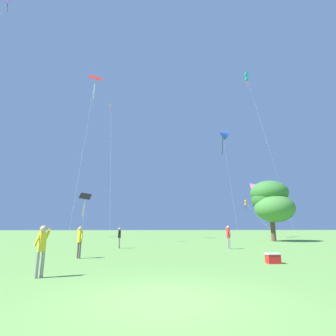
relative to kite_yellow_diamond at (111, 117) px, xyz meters
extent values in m
plane|color=#669947|center=(6.00, -38.03, -21.19)|extent=(400.00, 400.00, 0.00)
cube|color=yellow|center=(-0.24, 1.01, 2.65)|extent=(0.87, 1.10, 0.81)
cylinder|color=#3F382D|center=(-0.24, 1.01, 2.65)|extent=(0.75, 0.40, 0.39)
cylinder|color=red|center=(-0.07, 1.07, 1.68)|extent=(0.38, 0.18, 1.28)
cylinder|color=silver|center=(0.77, -3.86, -9.30)|extent=(2.03, 9.76, 23.77)
cone|color=blue|center=(20.70, -0.10, -2.44)|extent=(2.36, 2.33, 2.09)
cylinder|color=black|center=(20.59, -0.04, -4.79)|extent=(0.35, 0.24, 3.24)
cylinder|color=silver|center=(20.69, -2.59, -11.89)|extent=(0.02, 5.01, 18.58)
cube|color=orange|center=(26.70, 5.46, -14.40)|extent=(0.51, 0.49, 0.45)
cube|color=orange|center=(26.70, 5.46, -15.00)|extent=(0.51, 0.49, 0.45)
cylinder|color=#3F382D|center=(26.70, 5.46, -14.70)|extent=(0.03, 0.03, 0.86)
cylinder|color=black|center=(26.66, 5.35, -15.70)|extent=(0.15, 0.30, 1.24)
cylinder|color=silver|center=(27.57, 1.55, -17.98)|extent=(1.75, 7.84, 6.41)
cube|color=black|center=(-4.20, 3.56, -14.05)|extent=(2.10, 1.14, 1.43)
cylinder|color=#3F382D|center=(-4.20, 3.56, -14.05)|extent=(1.87, 0.31, 0.44)
cylinder|color=yellow|center=(-4.31, 3.47, -16.27)|extent=(0.36, 0.32, 3.00)
cylinder|color=silver|center=(-3.25, -1.29, -17.70)|extent=(1.92, 9.71, 6.98)
cube|color=red|center=(-1.70, -7.90, 2.78)|extent=(2.15, 1.13, 1.53)
cylinder|color=#3F382D|center=(-1.70, -7.90, 2.78)|extent=(1.59, 0.35, 0.64)
cylinder|color=silver|center=(-1.76, -7.77, 0.68)|extent=(0.24, 0.37, 2.91)
cylinder|color=silver|center=(-1.41, -13.19, -9.28)|extent=(0.59, 10.58, 23.82)
cube|color=pink|center=(24.77, -3.58, -12.95)|extent=(2.14, 1.21, 1.29)
cylinder|color=#3F382D|center=(24.77, -3.58, -12.95)|extent=(1.43, 0.59, 0.45)
cylinder|color=yellow|center=(24.68, -3.51, -14.65)|extent=(0.29, 0.25, 2.23)
cylinder|color=silver|center=(23.97, -8.97, -17.13)|extent=(1.61, 10.79, 8.12)
cube|color=teal|center=(24.11, -4.73, 7.42)|extent=(0.53, 0.64, 0.70)
cube|color=teal|center=(24.11, -4.73, 6.44)|extent=(0.53, 0.64, 0.70)
cylinder|color=#3F382D|center=(24.11, -4.73, 6.93)|extent=(0.04, 0.04, 1.40)
cylinder|color=red|center=(23.97, -4.92, 5.44)|extent=(0.40, 0.49, 1.73)
cylinder|color=silver|center=(25.32, -7.75, -7.20)|extent=(2.44, 6.05, 27.97)
cube|color=purple|center=(-9.73, -18.54, 5.01)|extent=(0.97, 0.72, 0.65)
cylinder|color=#3F382D|center=(-9.73, -18.54, 5.01)|extent=(0.87, 0.08, 0.18)
cylinder|color=black|center=(-9.58, -18.63, 3.97)|extent=(0.37, 0.23, 1.44)
cylinder|color=gray|center=(3.97, -23.12, -20.80)|extent=(0.10, 0.10, 0.77)
cylinder|color=gray|center=(3.95, -23.28, -20.80)|extent=(0.10, 0.10, 0.77)
cube|color=black|center=(3.96, -23.20, -20.13)|extent=(0.20, 0.22, 0.58)
cylinder|color=black|center=(3.98, -23.08, -19.99)|extent=(0.12, 0.27, 0.54)
cylinder|color=black|center=(3.94, -23.32, -19.99)|extent=(0.12, 0.27, 0.54)
sphere|color=tan|center=(3.96, -23.20, -19.74)|extent=(0.21, 0.21, 0.21)
cylinder|color=gray|center=(12.09, -24.72, -20.77)|extent=(0.11, 0.11, 0.83)
cylinder|color=gray|center=(12.15, -24.88, -20.77)|extent=(0.11, 0.11, 0.83)
cube|color=red|center=(12.12, -24.80, -20.04)|extent=(0.25, 0.26, 0.63)
cylinder|color=red|center=(12.07, -24.68, -19.88)|extent=(0.17, 0.29, 0.58)
cylinder|color=red|center=(12.16, -24.92, -19.88)|extent=(0.17, 0.29, 0.58)
sphere|color=tan|center=(12.12, -24.80, -19.61)|extent=(0.23, 0.23, 0.23)
cylinder|color=#665B4C|center=(2.32, -29.69, -20.79)|extent=(0.11, 0.11, 0.79)
cylinder|color=#665B4C|center=(2.44, -29.80, -20.79)|extent=(0.11, 0.11, 0.79)
cube|color=yellow|center=(2.38, -29.75, -20.10)|extent=(0.27, 0.27, 0.59)
cylinder|color=yellow|center=(2.29, -29.66, -19.95)|extent=(0.24, 0.24, 0.55)
cylinder|color=yellow|center=(2.47, -29.83, -19.95)|extent=(0.24, 0.24, 0.55)
sphere|color=tan|center=(2.38, -29.75, -19.70)|extent=(0.22, 0.22, 0.22)
cylinder|color=gray|center=(2.39, -35.00, -20.79)|extent=(0.10, 0.10, 0.79)
cylinder|color=gray|center=(2.27, -35.11, -20.79)|extent=(0.10, 0.10, 0.79)
cube|color=yellow|center=(2.33, -35.05, -20.10)|extent=(0.27, 0.27, 0.59)
cylinder|color=yellow|center=(2.42, -34.97, -19.96)|extent=(0.25, 0.23, 0.55)
cylinder|color=yellow|center=(2.24, -35.13, -19.96)|extent=(0.25, 0.23, 0.55)
sphere|color=tan|center=(2.33, -35.05, -19.70)|extent=(0.22, 0.22, 0.22)
cylinder|color=brown|center=(21.28, -14.41, -18.47)|extent=(0.54, 0.54, 5.44)
ellipsoid|color=#427F38|center=(21.45, -14.90, -17.38)|extent=(4.59, 4.59, 3.26)
ellipsoid|color=#2D6628|center=(20.75, -14.22, -16.40)|extent=(3.32, 3.32, 2.50)
ellipsoid|color=#387533|center=(21.33, -14.19, -15.42)|extent=(4.47, 4.47, 2.92)
cube|color=red|center=(11.30, -32.73, -21.00)|extent=(0.56, 0.36, 0.38)
cube|color=white|center=(11.30, -32.73, -20.78)|extent=(0.60, 0.40, 0.06)
camera|label=1|loc=(5.37, -44.00, -19.68)|focal=27.45mm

